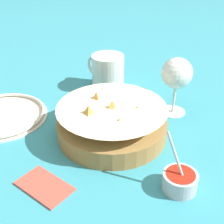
% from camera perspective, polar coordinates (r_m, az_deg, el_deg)
% --- Properties ---
extents(ground_plane, '(4.00, 4.00, 0.00)m').
position_cam_1_polar(ground_plane, '(0.70, 2.26, -5.53)').
color(ground_plane, teal).
extents(food_basket, '(0.25, 0.25, 0.09)m').
position_cam_1_polar(food_basket, '(0.70, -0.09, -1.94)').
color(food_basket, olive).
rests_on(food_basket, ground_plane).
extents(sauce_cup, '(0.07, 0.06, 0.11)m').
position_cam_1_polar(sauce_cup, '(0.59, 12.30, -12.11)').
color(sauce_cup, '#B7B7BC').
rests_on(sauce_cup, ground_plane).
extents(wine_glass, '(0.08, 0.08, 0.15)m').
position_cam_1_polar(wine_glass, '(0.78, 11.74, 6.65)').
color(wine_glass, silver).
rests_on(wine_glass, ground_plane).
extents(beer_mug, '(0.13, 0.09, 0.10)m').
position_cam_1_polar(beer_mug, '(0.92, -0.83, 7.13)').
color(beer_mug, silver).
rests_on(beer_mug, ground_plane).
extents(side_plate, '(0.22, 0.22, 0.01)m').
position_cam_1_polar(side_plate, '(0.83, -19.43, -0.54)').
color(side_plate, silver).
rests_on(side_plate, ground_plane).
extents(napkin, '(0.11, 0.07, 0.01)m').
position_cam_1_polar(napkin, '(0.61, -12.29, -12.98)').
color(napkin, '#DB4C3D').
rests_on(napkin, ground_plane).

